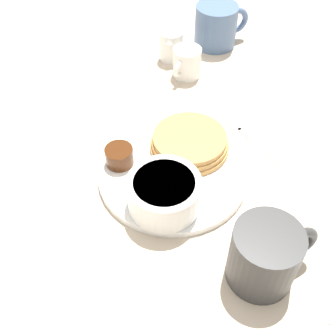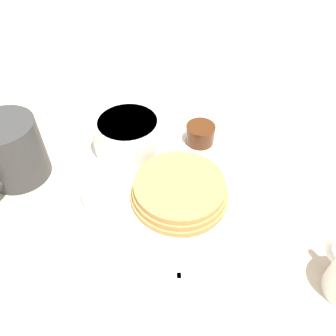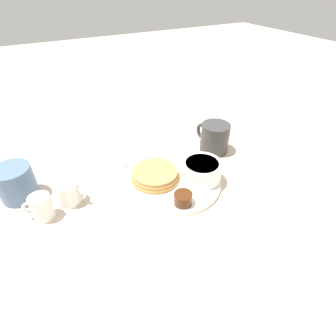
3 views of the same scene
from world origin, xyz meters
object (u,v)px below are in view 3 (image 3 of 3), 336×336
object	(u,v)px
fork	(131,164)
bowl	(201,170)
plate	(176,182)
second_mug	(16,182)
coffee_mug	(214,138)
creamer_pitcher_near	(68,193)
creamer_pitcher_far	(42,207)

from	to	relation	value
fork	bowl	bearing A→B (deg)	-49.29
plate	fork	xyz separation A→B (m)	(-0.08, 0.14, -0.00)
fork	second_mug	bearing A→B (deg)	178.27
coffee_mug	second_mug	bearing A→B (deg)	173.93
plate	coffee_mug	xyz separation A→B (m)	(0.19, 0.09, 0.04)
bowl	second_mug	distance (m)	0.47
creamer_pitcher_near	fork	size ratio (longest dim) A/B	0.53
bowl	fork	size ratio (longest dim) A/B	0.83
plate	creamer_pitcher_near	distance (m)	0.27
creamer_pitcher_near	second_mug	size ratio (longest dim) A/B	0.56
plate	bowl	xyz separation A→B (m)	(0.06, -0.02, 0.03)
creamer_pitcher_far	second_mug	xyz separation A→B (m)	(-0.04, 0.11, 0.01)
bowl	coffee_mug	size ratio (longest dim) A/B	0.89
creamer_pitcher_far	coffee_mug	bearing A→B (deg)	5.10
creamer_pitcher_far	fork	bearing A→B (deg)	20.86
coffee_mug	creamer_pitcher_far	size ratio (longest dim) A/B	1.69
bowl	creamer_pitcher_near	world-z (taller)	bowl
bowl	coffee_mug	world-z (taller)	coffee_mug
creamer_pitcher_far	bowl	bearing A→B (deg)	-9.51
bowl	creamer_pitcher_far	size ratio (longest dim) A/B	1.51
plate	second_mug	size ratio (longest dim) A/B	1.95
bowl	fork	bearing A→B (deg)	130.71
coffee_mug	bowl	bearing A→B (deg)	-137.67
plate	creamer_pitcher_near	xyz separation A→B (m)	(-0.26, 0.07, 0.02)
plate	creamer_pitcher_near	size ratio (longest dim) A/B	3.50
creamer_pitcher_far	creamer_pitcher_near	bearing A→B (deg)	19.34
second_mug	creamer_pitcher_near	bearing A→B (deg)	-37.64
plate	creamer_pitcher_near	bearing A→B (deg)	165.94
second_mug	bowl	bearing A→B (deg)	-21.43
plate	creamer_pitcher_near	world-z (taller)	creamer_pitcher_near
creamer_pitcher_near	fork	distance (m)	0.21
plate	coffee_mug	world-z (taller)	coffee_mug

